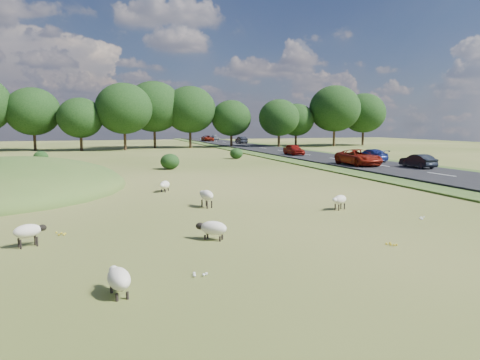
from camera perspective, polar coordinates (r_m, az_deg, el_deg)
name	(u,v)px	position (r m, az deg, el deg)	size (l,w,h in m)	color
ground	(166,170)	(39.78, -9.78, 1.30)	(160.00, 160.00, 0.00)	#3D551A
mound	(0,188)	(32.16, -29.36, -0.99)	(16.00, 20.00, 4.00)	#33561E
road	(312,156)	(55.50, 9.64, 3.14)	(8.00, 150.00, 0.25)	black
treeline	(130,110)	(74.79, -14.50, 9.03)	(96.28, 14.66, 11.70)	black
shrubs	(155,157)	(46.53, -11.22, 2.98)	(23.63, 13.07, 1.46)	black
sheep_0	(28,231)	(16.39, -26.39, -6.12)	(1.13, 0.81, 0.79)	beige
sheep_1	(165,185)	(27.04, -10.02, -0.64)	(0.91, 1.21, 0.68)	beige
sheep_2	(213,228)	(15.64, -3.67, -6.40)	(1.20, 1.00, 0.69)	beige
sheep_3	(206,195)	(21.67, -4.50, -2.04)	(0.75, 1.27, 0.88)	beige
sheep_4	(340,200)	(21.54, 13.15, -2.56)	(1.05, 0.75, 0.73)	beige
sheep_5	(118,278)	(11.11, -15.90, -12.49)	(0.71, 1.25, 0.70)	beige
car_0	(294,149)	(56.01, 7.19, 4.06)	(1.63, 4.06, 1.38)	maroon
car_1	(371,155)	(48.04, 17.03, 3.20)	(1.83, 4.50, 1.30)	navy
car_2	(418,161)	(42.28, 22.62, 2.37)	(1.30, 3.73, 1.23)	black
car_3	(359,157)	(43.00, 15.53, 2.93)	(2.51, 5.45, 1.51)	maroon
car_4	(208,138)	(101.85, -4.32, 5.57)	(2.23, 4.84, 1.34)	maroon
car_5	(215,137)	(110.87, -3.41, 5.71)	(1.78, 4.37, 1.27)	#A0A3A8
car_6	(241,140)	(89.19, 0.18, 5.36)	(1.49, 4.27, 1.41)	black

